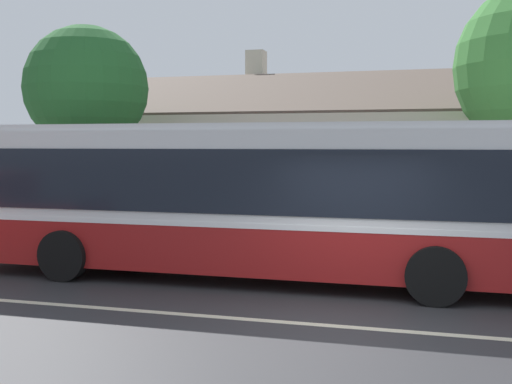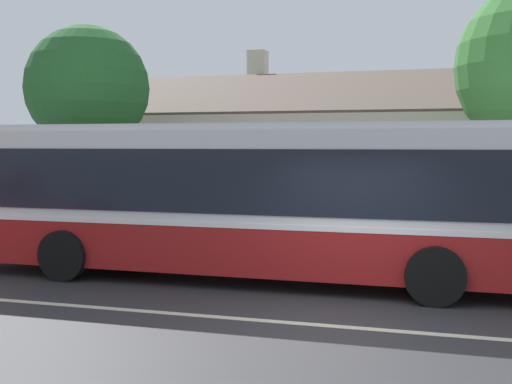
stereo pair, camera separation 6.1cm
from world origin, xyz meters
TOP-DOWN VIEW (x-y plane):
  - ground_plane at (0.00, 0.00)m, footprint 300.00×300.00m
  - sidewalk_far at (0.00, 6.00)m, footprint 60.00×3.00m
  - lane_divider_stripe at (0.00, 0.00)m, footprint 60.00×0.16m
  - community_building at (0.43, 14.33)m, footprint 22.55×10.29m
  - transit_bus at (-2.35, 2.90)m, footprint 12.06×2.81m
  - bench_down_street at (-7.20, 5.58)m, footprint 1.79×0.51m
  - street_tree_secondary at (-8.05, 6.71)m, footprint 3.41×3.41m

SIDE VIEW (x-z plane):
  - ground_plane at x=0.00m, z-range 0.00..0.00m
  - lane_divider_stripe at x=0.00m, z-range 0.00..0.01m
  - sidewalk_far at x=0.00m, z-range 0.00..0.15m
  - bench_down_street at x=-7.20m, z-range 0.10..1.04m
  - transit_bus at x=-2.35m, z-range 0.12..3.17m
  - community_building at x=0.43m, z-range -1.25..5.06m
  - street_tree_secondary at x=-8.05m, z-range 1.23..7.16m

